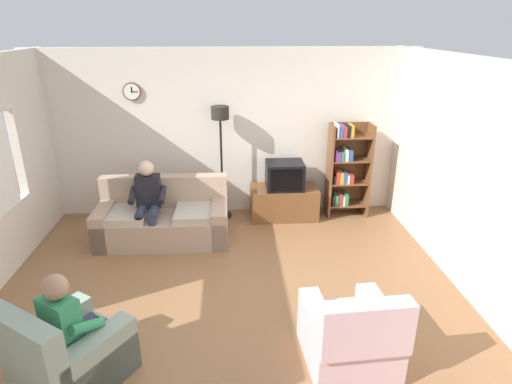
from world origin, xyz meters
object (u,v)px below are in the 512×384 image
at_px(floor_lamp, 221,132).
at_px(armchair_near_bookshelf, 350,337).
at_px(armchair_near_window, 68,356).
at_px(person_in_left_armchair, 71,322).
at_px(bookshelf, 345,169).
at_px(couch, 163,220).
at_px(tv_stand, 284,202).
at_px(person_on_couch, 148,199).
at_px(tv, 285,175).

distance_m(floor_lamp, armchair_near_bookshelf, 3.84).
relative_size(armchair_near_window, person_in_left_armchair, 1.05).
bearing_deg(bookshelf, armchair_near_window, -133.88).
bearing_deg(person_in_left_armchair, couch, 81.26).
bearing_deg(tv_stand, floor_lamp, 174.42).
bearing_deg(person_on_couch, bookshelf, 15.35).
bearing_deg(floor_lamp, couch, -138.70).
bearing_deg(tv_stand, bookshelf, 3.79).
xyz_separation_m(bookshelf, armchair_near_bookshelf, (-0.80, -3.41, -0.52)).
bearing_deg(person_on_couch, floor_lamp, 39.86).
relative_size(bookshelf, floor_lamp, 0.85).
xyz_separation_m(tv_stand, floor_lamp, (-1.01, 0.10, 1.19)).
relative_size(bookshelf, armchair_near_window, 1.33).
xyz_separation_m(floor_lamp, person_in_left_armchair, (-1.29, -3.46, -0.85)).
distance_m(couch, armchair_near_bookshelf, 3.40).
distance_m(tv_stand, person_in_left_armchair, 4.09).
relative_size(couch, armchair_near_bookshelf, 2.05).
relative_size(person_on_couch, person_in_left_armchair, 1.11).
height_order(armchair_near_window, armchair_near_bookshelf, same).
height_order(bookshelf, person_in_left_armchair, bookshelf).
height_order(tv_stand, armchair_near_bookshelf, armchair_near_bookshelf).
xyz_separation_m(couch, tv_stand, (1.89, 0.67, -0.05)).
relative_size(tv_stand, floor_lamp, 0.59).
distance_m(tv_stand, person_on_couch, 2.25).
xyz_separation_m(tv, bookshelf, (1.02, 0.09, 0.06)).
height_order(floor_lamp, armchair_near_bookshelf, floor_lamp).
relative_size(tv_stand, armchair_near_bookshelf, 1.18).
bearing_deg(couch, tv, 18.84).
xyz_separation_m(armchair_near_window, person_on_couch, (0.29, 2.65, 0.41)).
bearing_deg(person_on_couch, couch, 31.81).
distance_m(tv, armchair_near_bookshelf, 3.36).
xyz_separation_m(floor_lamp, armchair_near_bookshelf, (1.23, -3.45, -1.16)).
xyz_separation_m(tv_stand, armchair_near_window, (-2.35, -3.43, 0.03)).
distance_m(floor_lamp, person_on_couch, 1.56).
xyz_separation_m(floor_lamp, person_on_couch, (-1.05, -0.88, -0.75)).
xyz_separation_m(bookshelf, person_in_left_armchair, (-3.32, -3.43, -0.20)).
bearing_deg(tv, armchair_near_window, -124.59).
distance_m(couch, tv_stand, 2.00).
height_order(tv_stand, armchair_near_window, armchair_near_window).
bearing_deg(armchair_near_window, bookshelf, 46.12).
bearing_deg(tv_stand, armchair_near_window, -124.40).
xyz_separation_m(couch, floor_lamp, (0.87, 0.77, 1.14)).
distance_m(tv_stand, floor_lamp, 1.56).
bearing_deg(armchair_near_window, tv, 55.41).
distance_m(couch, floor_lamp, 1.63).
distance_m(armchair_near_window, person_on_couch, 2.70).
bearing_deg(armchair_near_window, tv_stand, 55.60).
height_order(couch, bookshelf, bookshelf).
relative_size(couch, bookshelf, 1.21).
distance_m(armchair_near_bookshelf, person_in_left_armchair, 2.53).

